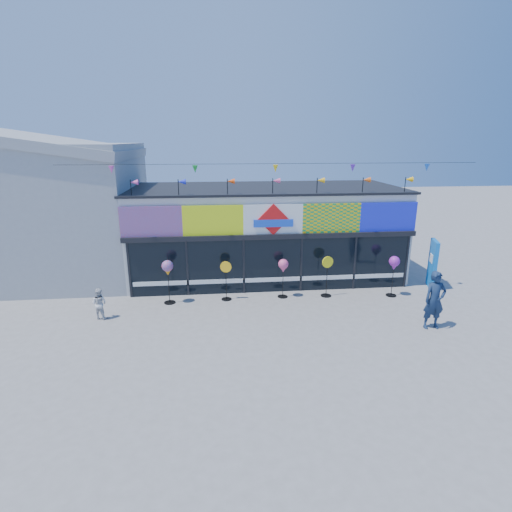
{
  "coord_description": "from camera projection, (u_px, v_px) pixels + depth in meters",
  "views": [
    {
      "loc": [
        -2.32,
        -12.18,
        6.16
      ],
      "look_at": [
        -0.84,
        2.0,
        2.0
      ],
      "focal_mm": 28.0,
      "sensor_mm": 36.0,
      "label": 1
    }
  ],
  "objects": [
    {
      "name": "spinner_2",
      "position": [
        283.0,
        267.0,
        15.91
      ],
      "size": [
        0.41,
        0.41,
        1.61
      ],
      "color": "black",
      "rests_on": "ground"
    },
    {
      "name": "kite_shop",
      "position": [
        265.0,
        231.0,
        18.69
      ],
      "size": [
        16.0,
        5.7,
        5.31
      ],
      "color": "silver",
      "rests_on": "ground"
    },
    {
      "name": "spinner_1",
      "position": [
        226.0,
        280.0,
        15.77
      ],
      "size": [
        0.45,
        0.41,
        1.6
      ],
      "color": "black",
      "rests_on": "ground"
    },
    {
      "name": "adult_man",
      "position": [
        435.0,
        300.0,
        13.33
      ],
      "size": [
        0.74,
        0.49,
        2.01
      ],
      "primitive_type": "imported",
      "rotation": [
        0.0,
        0.0,
        0.01
      ],
      "color": "#162745",
      "rests_on": "ground"
    },
    {
      "name": "spinner_4",
      "position": [
        394.0,
        264.0,
        16.02
      ],
      "size": [
        0.43,
        0.43,
        1.69
      ],
      "color": "black",
      "rests_on": "ground"
    },
    {
      "name": "spinner_3",
      "position": [
        327.0,
        275.0,
        16.12
      ],
      "size": [
        0.47,
        0.43,
        1.69
      ],
      "color": "black",
      "rests_on": "ground"
    },
    {
      "name": "spinner_0",
      "position": [
        168.0,
        269.0,
        15.28
      ],
      "size": [
        0.44,
        0.44,
        1.74
      ],
      "color": "black",
      "rests_on": "ground"
    },
    {
      "name": "blue_sign",
      "position": [
        433.0,
        264.0,
        17.08
      ],
      "size": [
        0.46,
        1.04,
        2.08
      ],
      "rotation": [
        0.0,
        0.0,
        -0.3
      ],
      "color": "blue",
      "rests_on": "ground"
    },
    {
      "name": "neighbour_building",
      "position": [
        47.0,
        207.0,
        18.38
      ],
      "size": [
        8.18,
        7.2,
        6.87
      ],
      "color": "#9A9D9F",
      "rests_on": "ground"
    },
    {
      "name": "ground",
      "position": [
        287.0,
        328.0,
        13.59
      ],
      "size": [
        80.0,
        80.0,
        0.0
      ],
      "primitive_type": "plane",
      "color": "slate",
      "rests_on": "ground"
    },
    {
      "name": "child",
      "position": [
        99.0,
        304.0,
        14.17
      ],
      "size": [
        0.62,
        0.47,
        1.14
      ],
      "primitive_type": "imported",
      "rotation": [
        0.0,
        0.0,
        2.84
      ],
      "color": "silver",
      "rests_on": "ground"
    }
  ]
}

